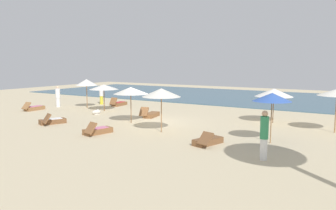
{
  "coord_description": "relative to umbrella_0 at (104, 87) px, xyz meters",
  "views": [
    {
      "loc": [
        11.67,
        -17.02,
        3.72
      ],
      "look_at": [
        1.08,
        0.22,
        1.1
      ],
      "focal_mm": 36.24,
      "sensor_mm": 36.0,
      "label": 1
    }
  ],
  "objects": [
    {
      "name": "ground_plane",
      "position": [
        5.61,
        -1.97,
        -1.81
      ],
      "size": [
        60.0,
        60.0,
        0.0
      ],
      "primitive_type": "plane",
      "color": "beige"
    },
    {
      "name": "ocean_water",
      "position": [
        5.61,
        15.03,
        -1.78
      ],
      "size": [
        48.0,
        16.0,
        0.06
      ],
      "primitive_type": "cube",
      "color": "#3D6075",
      "rests_on": "ground_plane"
    },
    {
      "name": "umbrella_0",
      "position": [
        0.0,
        0.0,
        0.0
      ],
      "size": [
        2.15,
        2.15,
        2.0
      ],
      "color": "brown",
      "rests_on": "ground_plane"
    },
    {
      "name": "umbrella_2",
      "position": [
        12.1,
        1.62,
        0.04
      ],
      "size": [
        2.26,
        2.26,
        2.09
      ],
      "color": "brown",
      "rests_on": "ground_plane"
    },
    {
      "name": "umbrella_3",
      "position": [
        7.81,
        -4.23,
        0.29
      ],
      "size": [
        2.04,
        2.04,
        2.32
      ],
      "color": "olive",
      "rests_on": "ground_plane"
    },
    {
      "name": "umbrella_4",
      "position": [
        13.35,
        -3.61,
        0.3
      ],
      "size": [
        1.73,
        1.73,
        2.31
      ],
      "color": "olive",
      "rests_on": "ground_plane"
    },
    {
      "name": "umbrella_5",
      "position": [
        4.77,
        -2.88,
        0.16
      ],
      "size": [
        2.08,
        2.08,
        2.17
      ],
      "color": "brown",
      "rests_on": "ground_plane"
    },
    {
      "name": "umbrella_6",
      "position": [
        -2.39,
        0.62,
        0.23
      ],
      "size": [
        1.73,
        1.73,
        2.3
      ],
      "color": "olive",
      "rests_on": "ground_plane"
    },
    {
      "name": "lounger_0",
      "position": [
        -1.05,
        2.95,
        -1.63
      ],
      "size": [
        0.73,
        1.69,
        0.73
      ],
      "color": "brown",
      "rests_on": "ground_plane"
    },
    {
      "name": "lounger_1",
      "position": [
        0.95,
        -5.63,
        -1.63
      ],
      "size": [
        1.19,
        1.77,
        0.71
      ],
      "color": "brown",
      "rests_on": "ground_plane"
    },
    {
      "name": "lounger_2",
      "position": [
        11.03,
        -5.4,
        -1.64
      ],
      "size": [
        1.03,
        1.79,
        0.68
      ],
      "color": "brown",
      "rests_on": "ground_plane"
    },
    {
      "name": "lounger_3",
      "position": [
        4.57,
        -0.48,
        -1.64
      ],
      "size": [
        0.9,
        1.74,
        0.73
      ],
      "color": "brown",
      "rests_on": "ground_plane"
    },
    {
      "name": "lounger_4",
      "position": [
        -4.86,
        -2.53,
        -1.63
      ],
      "size": [
        0.62,
        1.71,
        0.67
      ],
      "color": "olive",
      "rests_on": "ground_plane"
    },
    {
      "name": "lounger_5",
      "position": [
        5.22,
        -6.31,
        -1.63
      ],
      "size": [
        0.97,
        1.77,
        0.71
      ],
      "color": "brown",
      "rests_on": "ground_plane"
    },
    {
      "name": "person_0",
      "position": [
        -4.74,
        -0.29,
        -0.95
      ],
      "size": [
        0.54,
        0.54,
        1.72
      ],
      "color": "white",
      "rests_on": "ground_plane"
    },
    {
      "name": "person_1",
      "position": [
        13.83,
        -6.45,
        -0.83
      ],
      "size": [
        0.35,
        0.35,
        1.9
      ],
      "color": "white",
      "rests_on": "ground_plane"
    },
    {
      "name": "person_2",
      "position": [
        -2.93,
        2.88,
        -0.97
      ],
      "size": [
        0.48,
        0.48,
        1.68
      ],
      "color": "yellow",
      "rests_on": "ground_plane"
    },
    {
      "name": "dog",
      "position": [
        0.65,
        -1.52,
        -1.64
      ],
      "size": [
        0.51,
        0.72,
        0.33
      ],
      "color": "silver",
      "rests_on": "ground_plane"
    }
  ]
}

